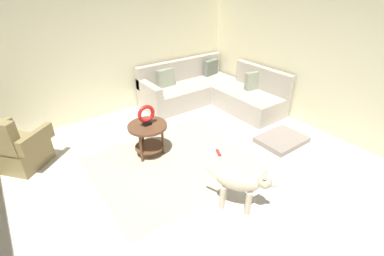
% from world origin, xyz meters
% --- Properties ---
extents(ground_plane, '(6.00, 6.00, 0.10)m').
position_xyz_m(ground_plane, '(0.00, 0.00, -0.05)').
color(ground_plane, silver).
extents(wall_back, '(6.00, 0.12, 2.70)m').
position_xyz_m(wall_back, '(0.00, 2.94, 1.35)').
color(wall_back, beige).
rests_on(wall_back, ground_plane).
extents(wall_right, '(0.12, 6.00, 2.70)m').
position_xyz_m(wall_right, '(2.94, 0.00, 1.35)').
color(wall_right, beige).
rests_on(wall_right, ground_plane).
extents(area_rug, '(2.30, 1.90, 0.01)m').
position_xyz_m(area_rug, '(0.15, 0.70, 0.01)').
color(area_rug, '#BCAD93').
rests_on(area_rug, ground_plane).
extents(sectional_couch, '(2.20, 2.25, 0.88)m').
position_xyz_m(sectional_couch, '(1.99, 2.01, 0.29)').
color(sectional_couch, '#B2A899').
rests_on(sectional_couch, ground_plane).
extents(armchair, '(0.97, 1.00, 0.88)m').
position_xyz_m(armchair, '(-1.72, 1.94, 0.32)').
color(armchair, olive).
rests_on(armchair, ground_plane).
extents(side_table, '(0.60, 0.60, 0.54)m').
position_xyz_m(side_table, '(-0.03, 1.09, 0.42)').
color(side_table, brown).
rests_on(side_table, ground_plane).
extents(torus_sculpture, '(0.28, 0.08, 0.33)m').
position_xyz_m(torus_sculpture, '(-0.03, 1.09, 0.71)').
color(torus_sculpture, black).
rests_on(torus_sculpture, side_table).
extents(dog_bed_mat, '(0.80, 0.60, 0.09)m').
position_xyz_m(dog_bed_mat, '(1.98, 0.08, 0.04)').
color(dog_bed_mat, gray).
rests_on(dog_bed_mat, ground_plane).
extents(dog, '(0.53, 0.72, 0.63)m').
position_xyz_m(dog, '(0.32, -0.56, 0.38)').
color(dog, beige).
rests_on(dog, ground_plane).
extents(dog_toy_rope, '(0.11, 0.17, 0.05)m').
position_xyz_m(dog_toy_rope, '(0.86, 0.44, 0.03)').
color(dog_toy_rope, red).
rests_on(dog_toy_rope, ground_plane).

